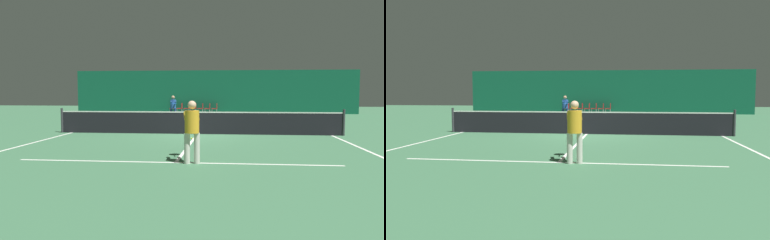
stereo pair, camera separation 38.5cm
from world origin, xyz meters
The scene contains 19 objects.
ground_plane centered at (0.00, 0.00, 0.00)m, with size 60.00×60.00×0.00m, color #3D704C.
backdrop_curtain centered at (0.00, 15.08, 1.76)m, with size 23.00×0.12×3.52m.
court_line_baseline_far centered at (0.00, 11.90, 0.00)m, with size 11.00×0.10×0.00m.
court_line_service_far centered at (0.00, 6.40, 0.00)m, with size 8.25×0.10×0.00m.
court_line_service_near centered at (0.00, -6.40, 0.00)m, with size 8.25×0.10×0.00m.
court_line_sideline_left centered at (-5.50, 0.00, 0.00)m, with size 0.10×23.80×0.00m.
court_line_sideline_right centered at (5.50, 0.00, 0.00)m, with size 0.10×23.80×0.00m.
court_line_centre centered at (0.00, 0.00, 0.00)m, with size 0.10×12.80×0.00m.
tennis_net centered at (0.00, 0.00, 0.51)m, with size 12.00×0.10×1.07m.
player_near centered at (0.41, -6.43, 0.91)m, with size 0.56×1.34×1.57m.
player_far centered at (-2.11, 7.04, 0.90)m, with size 0.59×1.34×1.54m.
courtside_chair_0 centered at (-3.22, 14.53, 0.49)m, with size 0.44×0.44×0.84m.
courtside_chair_1 centered at (-2.65, 14.53, 0.49)m, with size 0.44×0.44×0.84m.
courtside_chair_2 centered at (-2.08, 14.53, 0.49)m, with size 0.44×0.44×0.84m.
courtside_chair_3 centered at (-1.51, 14.53, 0.49)m, with size 0.44×0.44×0.84m.
courtside_chair_4 centered at (-0.95, 14.53, 0.49)m, with size 0.44×0.44×0.84m.
courtside_chair_5 centered at (-0.38, 14.53, 0.49)m, with size 0.44×0.44×0.84m.
courtside_chair_6 centered at (0.19, 14.53, 0.49)m, with size 0.44×0.44×0.84m.
tennis_ball centered at (-0.07, -1.74, 0.03)m, with size 0.07×0.07×0.07m.
Camera 1 is at (1.35, -15.63, 1.79)m, focal length 35.00 mm.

